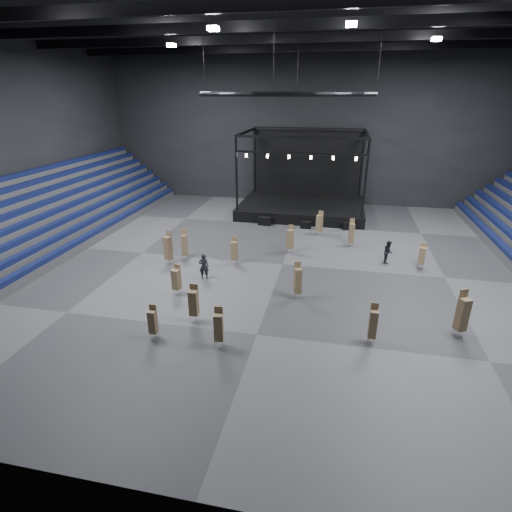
% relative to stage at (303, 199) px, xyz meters
% --- Properties ---
extents(floor, '(50.00, 50.00, 0.00)m').
position_rel_stage_xyz_m(floor, '(-0.00, -16.24, -1.45)').
color(floor, '#4A4B4D').
rests_on(floor, ground).
extents(ceiling, '(50.00, 42.00, 0.20)m').
position_rel_stage_xyz_m(ceiling, '(-0.00, -16.24, 16.55)').
color(ceiling, black).
rests_on(ceiling, wall_back).
extents(wall_back, '(50.00, 0.20, 18.00)m').
position_rel_stage_xyz_m(wall_back, '(-0.00, 4.76, 7.55)').
color(wall_back, black).
rests_on(wall_back, ground).
extents(wall_front, '(50.00, 0.20, 18.00)m').
position_rel_stage_xyz_m(wall_front, '(-0.00, -37.24, 7.55)').
color(wall_front, black).
rests_on(wall_front, ground).
extents(bleachers_left, '(7.20, 40.00, 6.40)m').
position_rel_stage_xyz_m(bleachers_left, '(-22.94, -16.24, 0.28)').
color(bleachers_left, '#474749').
rests_on(bleachers_left, floor).
extents(stage, '(14.00, 10.00, 9.20)m').
position_rel_stage_xyz_m(stage, '(0.00, 0.00, 0.00)').
color(stage, black).
rests_on(stage, floor).
extents(truss_ring, '(12.30, 12.30, 5.15)m').
position_rel_stage_xyz_m(truss_ring, '(-0.00, -16.24, 11.55)').
color(truss_ring, black).
rests_on(truss_ring, ceiling).
extents(roof_girders, '(49.00, 30.35, 0.70)m').
position_rel_stage_xyz_m(roof_girders, '(-0.00, -16.24, 15.75)').
color(roof_girders, black).
rests_on(roof_girders, ceiling).
extents(floodlights, '(28.60, 16.60, 0.25)m').
position_rel_stage_xyz_m(floodlights, '(-0.00, -20.24, 15.15)').
color(floodlights, white).
rests_on(floodlights, roof_girders).
extents(flight_case_left, '(1.39, 0.79, 0.89)m').
position_rel_stage_xyz_m(flight_case_left, '(-3.36, -6.18, -1.01)').
color(flight_case_left, black).
rests_on(flight_case_left, floor).
extents(flight_case_mid, '(1.12, 0.58, 0.73)m').
position_rel_stage_xyz_m(flight_case_mid, '(1.01, -6.39, -1.08)').
color(flight_case_mid, black).
rests_on(flight_case_mid, floor).
extents(flight_case_right, '(1.30, 0.91, 0.79)m').
position_rel_stage_xyz_m(flight_case_right, '(5.32, -5.88, -1.06)').
color(flight_case_right, black).
rests_on(flight_case_right, floor).
extents(chair_stack_0, '(0.63, 0.63, 2.52)m').
position_rel_stage_xyz_m(chair_stack_0, '(0.23, -13.50, -0.14)').
color(chair_stack_0, silver).
rests_on(chair_stack_0, floor).
extents(chair_stack_1, '(0.49, 0.49, 2.33)m').
position_rel_stage_xyz_m(chair_stack_1, '(-3.90, -16.93, -0.24)').
color(chair_stack_1, silver).
rests_on(chair_stack_1, floor).
extents(chair_stack_2, '(0.56, 0.56, 2.43)m').
position_rel_stage_xyz_m(chair_stack_2, '(-4.09, -25.97, -0.17)').
color(chair_stack_2, silver).
rests_on(chair_stack_2, floor).
extents(chair_stack_3, '(0.52, 0.52, 2.58)m').
position_rel_stage_xyz_m(chair_stack_3, '(5.51, -10.75, -0.14)').
color(chair_stack_3, silver).
rests_on(chair_stack_3, floor).
extents(chair_stack_4, '(0.59, 0.59, 2.57)m').
position_rel_stage_xyz_m(chair_stack_4, '(-8.25, -16.75, -0.13)').
color(chair_stack_4, silver).
rests_on(chair_stack_4, floor).
extents(chair_stack_5, '(0.61, 0.61, 2.64)m').
position_rel_stage_xyz_m(chair_stack_5, '(1.79, -21.74, -0.11)').
color(chair_stack_5, silver).
rests_on(chair_stack_5, floor).
extents(chair_stack_6, '(0.66, 0.66, 2.86)m').
position_rel_stage_xyz_m(chair_stack_6, '(-9.14, -18.04, 0.01)').
color(chair_stack_6, silver).
rests_on(chair_stack_6, floor).
extents(chair_stack_7, '(0.44, 0.44, 2.45)m').
position_rel_stage_xyz_m(chair_stack_7, '(6.45, -26.20, -0.20)').
color(chair_stack_7, silver).
rests_on(chair_stack_7, floor).
extents(chair_stack_8, '(0.60, 0.60, 2.21)m').
position_rel_stage_xyz_m(chair_stack_8, '(-6.47, -22.89, -0.27)').
color(chair_stack_8, silver).
rests_on(chair_stack_8, floor).
extents(chair_stack_9, '(0.69, 0.69, 2.43)m').
position_rel_stage_xyz_m(chair_stack_9, '(2.47, -8.24, -0.17)').
color(chair_stack_9, silver).
rests_on(chair_stack_9, floor).
extents(chair_stack_10, '(0.44, 0.44, 2.09)m').
position_rel_stage_xyz_m(chair_stack_10, '(-5.73, -28.23, -0.36)').
color(chair_stack_10, silver).
rests_on(chair_stack_10, floor).
extents(chair_stack_11, '(0.60, 0.60, 2.12)m').
position_rel_stage_xyz_m(chair_stack_11, '(10.94, -14.75, -0.32)').
color(chair_stack_11, silver).
rests_on(chair_stack_11, floor).
extents(chair_stack_12, '(0.72, 0.72, 2.94)m').
position_rel_stage_xyz_m(chair_stack_12, '(11.43, -24.50, 0.05)').
color(chair_stack_12, silver).
rests_on(chair_stack_12, floor).
extents(chair_stack_13, '(0.56, 0.56, 2.39)m').
position_rel_stage_xyz_m(chair_stack_13, '(-1.84, -28.22, -0.20)').
color(chair_stack_13, silver).
rests_on(chair_stack_13, floor).
extents(man_center, '(0.84, 0.66, 2.03)m').
position_rel_stage_xyz_m(man_center, '(-5.43, -20.12, -0.44)').
color(man_center, black).
rests_on(man_center, floor).
extents(crew_member, '(0.77, 0.96, 1.88)m').
position_rel_stage_xyz_m(crew_member, '(8.45, -14.01, -0.51)').
color(crew_member, black).
rests_on(crew_member, floor).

